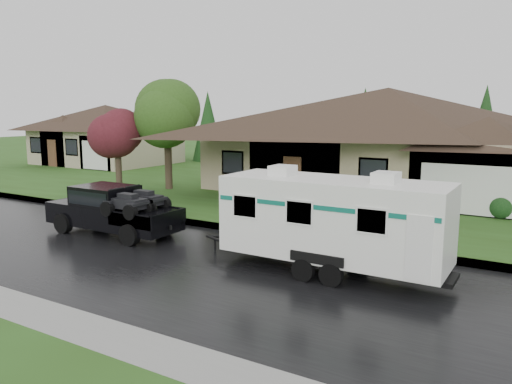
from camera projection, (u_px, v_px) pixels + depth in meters
ground at (205, 245)px, 17.04m from camera, size 140.00×140.00×0.00m
road at (166, 260)px, 15.35m from camera, size 140.00×8.00×0.01m
curb at (241, 230)px, 18.93m from camera, size 140.00×0.50×0.15m
lawn at (356, 186)px, 29.72m from camera, size 140.00×26.00×0.15m
house_main at (391, 128)px, 27.00m from camera, size 19.44×10.80×6.90m
house_far at (107, 129)px, 41.01m from camera, size 10.80×8.64×5.80m
tree_left_green at (167, 114)px, 27.59m from camera, size 3.63×3.63×6.00m
tree_red at (117, 135)px, 27.28m from camera, size 2.65×2.65×4.38m
shrub_row at (356, 193)px, 23.79m from camera, size 13.60×1.00×1.00m
pickup_truck at (111, 208)px, 18.47m from camera, size 5.37×2.04×1.79m
travel_trailer at (333, 219)px, 13.91m from camera, size 6.63×2.33×2.97m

